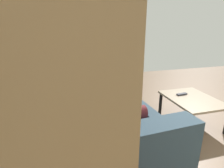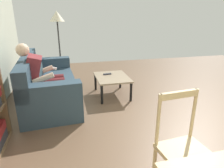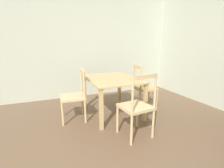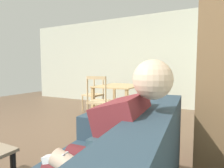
% 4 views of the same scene
% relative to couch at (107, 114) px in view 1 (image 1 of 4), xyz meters
% --- Properties ---
extents(couch, '(2.16, 1.07, 0.89)m').
position_rel_couch_xyz_m(couch, '(0.00, 0.00, 0.00)').
color(couch, '#2D4251').
rests_on(couch, ground_plane).
extents(person_lounging, '(0.61, 0.93, 1.17)m').
position_rel_couch_xyz_m(person_lounging, '(-0.30, 0.04, 0.28)').
color(person_lounging, maroon).
rests_on(person_lounging, ground_plane).
extents(coffee_table, '(0.84, 0.65, 0.41)m').
position_rel_couch_xyz_m(coffee_table, '(-0.01, -1.29, 0.03)').
color(coffee_table, gray).
rests_on(coffee_table, ground_plane).
extents(tv_remote, '(0.07, 0.17, 0.02)m').
position_rel_couch_xyz_m(tv_remote, '(0.16, -1.22, 0.09)').
color(tv_remote, '#2D2D38').
rests_on(tv_remote, coffee_table).
extents(floor_lamp, '(0.36, 0.36, 1.69)m').
position_rel_couch_xyz_m(floor_lamp, '(1.32, -0.26, 1.09)').
color(floor_lamp, black).
rests_on(floor_lamp, ground_plane).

